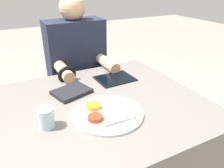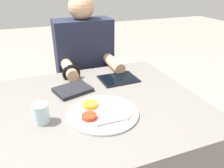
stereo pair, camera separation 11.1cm
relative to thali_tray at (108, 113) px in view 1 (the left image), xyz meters
name	(u,v)px [view 1 (the left image)]	position (x,y,z in m)	size (l,w,h in m)	color
dining_table	(96,162)	(-0.02, 0.11, -0.38)	(1.07, 0.88, 0.75)	slate
thali_tray	(108,113)	(0.00, 0.00, 0.00)	(0.32, 0.32, 0.03)	#B7BABF
red_notebook	(72,92)	(-0.08, 0.27, 0.00)	(0.22, 0.19, 0.02)	silver
tablet_device	(115,79)	(0.21, 0.32, 0.00)	(0.22, 0.18, 0.01)	black
person_diner	(78,85)	(0.10, 0.71, -0.19)	(0.40, 0.44, 1.21)	black
drinking_glass	(46,118)	(-0.26, 0.04, 0.04)	(0.07, 0.07, 0.09)	silver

